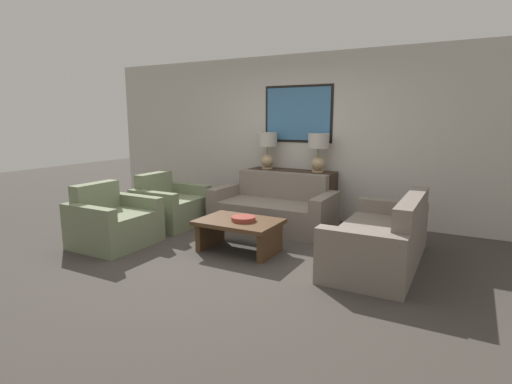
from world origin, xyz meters
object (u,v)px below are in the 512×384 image
object	(u,v)px
armchair_near_camera	(113,223)
couch_by_back_wall	(274,210)
coffee_table	(239,229)
decorative_bowl	(243,219)
table_lamp_left	(267,146)
armchair_near_back_wall	(170,207)
console_table	(291,194)
couch_by_side	(382,240)
table_lamp_right	(318,148)

from	to	relation	value
armchair_near_camera	couch_by_back_wall	bearing A→B (deg)	49.63
coffee_table	armchair_near_camera	distance (m)	1.67
couch_by_back_wall	armchair_near_camera	size ratio (longest dim) A/B	1.93
decorative_bowl	table_lamp_left	bearing A→B (deg)	108.30
decorative_bowl	armchair_near_camera	xyz separation A→B (m)	(-1.64, -0.55, -0.14)
decorative_bowl	armchair_near_back_wall	bearing A→B (deg)	161.11
console_table	coffee_table	world-z (taller)	console_table
couch_by_side	armchair_near_back_wall	size ratio (longest dim) A/B	1.93
table_lamp_right	couch_by_back_wall	xyz separation A→B (m)	(-0.45, -0.66, -0.90)
couch_by_back_wall	decorative_bowl	world-z (taller)	couch_by_back_wall
armchair_near_back_wall	couch_by_side	bearing A→B (deg)	-3.02
table_lamp_left	couch_by_back_wall	distance (m)	1.20
console_table	armchair_near_back_wall	xyz separation A→B (m)	(-1.48, -1.28, -0.12)
table_lamp_right	coffee_table	world-z (taller)	table_lamp_right
table_lamp_left	coffee_table	xyz separation A→B (m)	(0.54, -1.84, -0.89)
couch_by_side	coffee_table	world-z (taller)	couch_by_side
couch_by_side	table_lamp_right	bearing A→B (deg)	131.82
couch_by_back_wall	coffee_table	size ratio (longest dim) A/B	1.83
table_lamp_left	coffee_table	distance (m)	2.11
coffee_table	armchair_near_camera	world-z (taller)	armchair_near_camera
couch_by_side	couch_by_back_wall	bearing A→B (deg)	155.45
console_table	decorative_bowl	distance (m)	1.85
couch_by_side	coffee_table	distance (m)	1.69
coffee_table	table_lamp_left	bearing A→B (deg)	106.48
couch_by_side	armchair_near_camera	bearing A→B (deg)	-163.72
couch_by_side	armchair_near_camera	xyz separation A→B (m)	(-3.22, -0.94, 0.01)
console_table	table_lamp_right	distance (m)	0.89
console_table	couch_by_side	distance (m)	2.27
table_lamp_left	armchair_near_back_wall	world-z (taller)	table_lamp_left
coffee_table	couch_by_side	bearing A→B (deg)	13.18
table_lamp_left	armchair_near_camera	size ratio (longest dim) A/B	0.64
table_lamp_right	armchair_near_back_wall	world-z (taller)	table_lamp_right
armchair_near_camera	armchair_near_back_wall	bearing A→B (deg)	90.00
couch_by_back_wall	armchair_near_back_wall	bearing A→B (deg)	-157.02
armchair_near_back_wall	armchair_near_camera	bearing A→B (deg)	-90.00
table_lamp_right	decorative_bowl	xyz separation A→B (m)	(-0.28, -1.84, -0.75)
armchair_near_camera	table_lamp_right	bearing A→B (deg)	51.22
couch_by_side	decorative_bowl	bearing A→B (deg)	-166.07
table_lamp_left	decorative_bowl	distance (m)	2.08
console_table	armchair_near_back_wall	size ratio (longest dim) A/B	1.53
couch_by_side	decorative_bowl	xyz separation A→B (m)	(-1.58, -0.39, 0.15)
table_lamp_left	decorative_bowl	world-z (taller)	table_lamp_left
console_table	table_lamp_left	bearing A→B (deg)	180.00
console_table	couch_by_side	world-z (taller)	couch_by_side
console_table	coffee_table	size ratio (longest dim) A/B	1.45
couch_by_back_wall	decorative_bowl	xyz separation A→B (m)	(0.16, -1.19, 0.15)
decorative_bowl	console_table	bearing A→B (deg)	95.10
table_lamp_left	console_table	bearing A→B (deg)	0.00
table_lamp_right	couch_by_back_wall	world-z (taller)	table_lamp_right
console_table	decorative_bowl	xyz separation A→B (m)	(0.16, -1.84, 0.02)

